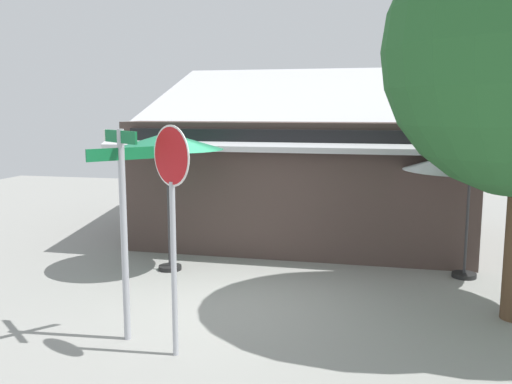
% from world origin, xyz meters
% --- Properties ---
extents(ground_plane, '(28.00, 28.00, 0.10)m').
position_xyz_m(ground_plane, '(0.00, 0.00, -0.05)').
color(ground_plane, gray).
extents(cafe_building, '(7.79, 5.82, 4.22)m').
position_xyz_m(cafe_building, '(0.55, 5.14, 1.49)').
color(cafe_building, '#473833').
rests_on(cafe_building, ground).
extents(street_sign_post, '(0.77, 0.73, 2.82)m').
position_xyz_m(street_sign_post, '(-0.93, -1.79, 1.75)').
color(street_sign_post, '#A8AAB2').
rests_on(street_sign_post, ground).
extents(stop_sign, '(0.62, 0.43, 2.89)m').
position_xyz_m(stop_sign, '(-0.11, -2.11, 2.00)').
color(stop_sign, '#A8AAB2').
rests_on(stop_sign, ground).
extents(patio_umbrella_forest_green_left, '(2.11, 2.11, 2.71)m').
position_xyz_m(patio_umbrella_forest_green_left, '(-1.57, 1.36, 2.45)').
color(patio_umbrella_forest_green_left, black).
rests_on(patio_umbrella_forest_green_left, ground).
extents(patio_umbrella_ivory_center, '(2.36, 2.36, 2.43)m').
position_xyz_m(patio_umbrella_ivory_center, '(3.89, 2.12, 2.16)').
color(patio_umbrella_ivory_center, black).
rests_on(patio_umbrella_ivory_center, ground).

